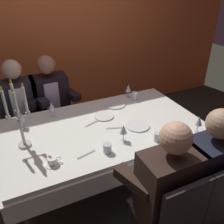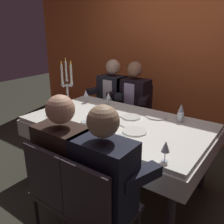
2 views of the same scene
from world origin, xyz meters
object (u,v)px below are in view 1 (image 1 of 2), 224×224
Objects in this scene: wine_glass_0 at (22,117)px; seated_diner_0 at (19,102)px; water_tumbler_2 at (107,148)px; dinner_plate_0 at (137,125)px; seated_diner_3 at (210,169)px; wine_glass_1 at (123,129)px; seated_diner_2 at (169,185)px; seated_diner_1 at (50,96)px; water_tumbler_1 at (157,137)px; water_tumbler_0 at (134,96)px; wine_glass_4 at (128,88)px; dinner_plate_1 at (115,104)px; candelabra at (18,116)px; coffee_cup_0 at (53,161)px; wine_glass_2 at (52,107)px; dinner_plate_2 at (104,116)px; wine_glass_3 at (199,121)px; dining_table at (104,136)px.

seated_diner_0 is at bearing 88.56° from wine_glass_0.
wine_glass_0 is 0.89m from water_tumbler_2.
dinner_plate_0 is 0.77m from seated_diner_3.
seated_diner_2 is at bearing -85.00° from wine_glass_1.
seated_diner_2 is at bearing -76.05° from seated_diner_1.
water_tumbler_1 is 0.06× the size of seated_diner_0.
wine_glass_0 is 1.67× the size of water_tumbler_0.
wine_glass_4 is 1.41m from seated_diner_2.
water_tumbler_0 is at bearing 74.42° from water_tumbler_1.
dinner_plate_1 is 0.19× the size of seated_diner_2.
coffee_cup_0 is at bearing -63.96° from candelabra.
water_tumbler_0 is at bearing -1.26° from wine_glass_2.
dinner_plate_0 is 1.44× the size of wine_glass_2.
dinner_plate_0 is 0.65m from wine_glass_4.
candelabra reaches higher than wine_glass_0.
coffee_cup_0 is (-0.63, -0.04, -0.09)m from wine_glass_1.
wine_glass_0 is 0.60m from seated_diner_0.
water_tumbler_1 is (0.04, -0.77, 0.03)m from dinner_plate_1.
wine_glass_0 is 0.13× the size of seated_diner_2.
candelabra is at bearing 159.69° from wine_glass_1.
seated_diner_3 is (-0.02, -1.34, -0.12)m from wine_glass_4.
candelabra is at bearing -169.08° from dinner_plate_2.
water_tumbler_0 reaches higher than water_tumbler_1.
wine_glass_3 is (0.68, -0.62, 0.11)m from dinner_plate_2.
seated_diner_1 is at bearing 114.93° from seated_diner_3.
coffee_cup_0 is (-0.64, -0.49, 0.02)m from dinner_plate_2.
dinner_plate_2 is at bearing -157.16° from water_tumbler_0.
dinner_plate_2 is 0.81m from coffee_cup_0.
water_tumbler_0 is 1.02m from seated_diner_1.
dining_table is 0.80m from wine_glass_0.
candelabra reaches higher than dinner_plate_1.
dinner_plate_0 and dinner_plate_1 have the same top height.
water_tumbler_2 is (-0.68, -0.74, -0.01)m from water_tumbler_0.
wine_glass_2 is at bearing 143.74° from wine_glass_3.
seated_diner_2 reaches higher than water_tumbler_0.
seated_diner_3 is at bearing 0.00° from seated_diner_2.
wine_glass_1 is 2.07× the size of water_tumbler_1.
wine_glass_1 is 0.13× the size of seated_diner_1.
coffee_cup_0 is (-0.87, -0.19, 0.02)m from dinner_plate_0.
seated_diner_2 is 1.00× the size of seated_diner_3.
seated_diner_3 is (0.43, -1.05, -0.01)m from dinner_plate_2.
water_tumbler_0 is at bearing -30.86° from seated_diner_1.
wine_glass_2 and wine_glass_3 have the same top height.
seated_diner_2 is (0.85, -0.89, -0.29)m from candelabra.
dining_table is 0.68m from water_tumbler_0.
dining_table is at bearing 71.43° from water_tumbler_2.
wine_glass_1 is at bearing 126.19° from seated_diner_3.
seated_diner_2 is at bearing -64.23° from water_tumbler_2.
water_tumbler_1 is (0.27, -0.13, -0.08)m from wine_glass_1.
water_tumbler_2 is 1.28m from seated_diner_1.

